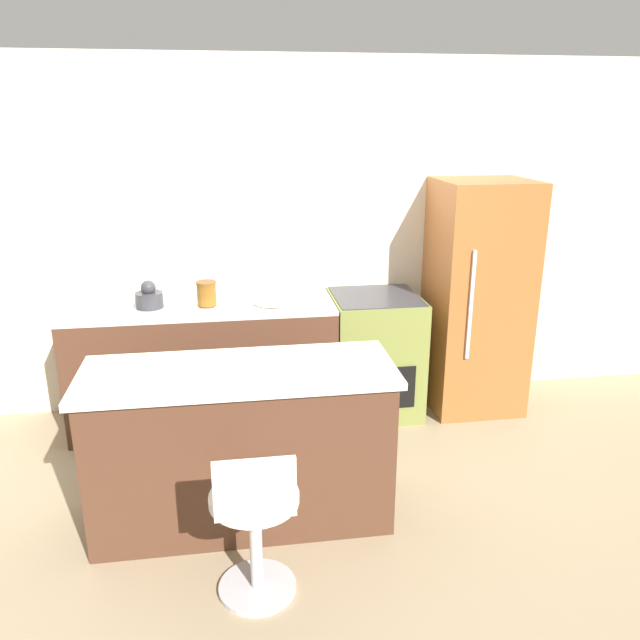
# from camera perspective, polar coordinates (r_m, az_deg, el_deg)

# --- Properties ---
(ground_plane) EXTENTS (14.00, 14.00, 0.00)m
(ground_plane) POSITION_cam_1_polar(r_m,az_deg,el_deg) (4.53, -6.66, -10.76)
(ground_plane) COLOR #998466
(wall_back) EXTENTS (8.00, 0.06, 2.60)m
(wall_back) POSITION_cam_1_polar(r_m,az_deg,el_deg) (4.74, -7.57, 7.30)
(wall_back) COLOR beige
(wall_back) RESTS_ON ground_plane
(back_counter) EXTENTS (1.88, 0.64, 0.92)m
(back_counter) POSITION_cam_1_polar(r_m,az_deg,el_deg) (4.65, -10.51, -3.96)
(back_counter) COLOR #4C2D1E
(back_counter) RESTS_ON ground_plane
(kitchen_island) EXTENTS (1.67, 0.63, 0.91)m
(kitchen_island) POSITION_cam_1_polar(r_m,az_deg,el_deg) (3.54, -7.17, -11.25)
(kitchen_island) COLOR #4C2D1E
(kitchen_island) RESTS_ON ground_plane
(oven_range) EXTENTS (0.65, 0.65, 0.92)m
(oven_range) POSITION_cam_1_polar(r_m,az_deg,el_deg) (4.76, 5.00, -3.11)
(oven_range) COLOR olive
(oven_range) RESTS_ON ground_plane
(refrigerator) EXTENTS (0.67, 0.67, 1.75)m
(refrigerator) POSITION_cam_1_polar(r_m,az_deg,el_deg) (4.86, 14.14, 2.02)
(refrigerator) COLOR #995628
(refrigerator) RESTS_ON ground_plane
(stool_chair) EXTENTS (0.42, 0.42, 0.82)m
(stool_chair) POSITION_cam_1_polar(r_m,az_deg,el_deg) (3.05, -5.93, -18.09)
(stool_chair) COLOR #B7B7BC
(stool_chair) RESTS_ON ground_plane
(kettle) EXTENTS (0.19, 0.19, 0.19)m
(kettle) POSITION_cam_1_polar(r_m,az_deg,el_deg) (4.46, -15.36, 2.03)
(kettle) COLOR #333338
(kettle) RESTS_ON back_counter
(mixing_bowl) EXTENTS (0.29, 0.29, 0.10)m
(mixing_bowl) POSITION_cam_1_polar(r_m,az_deg,el_deg) (4.44, -4.29, 2.28)
(mixing_bowl) COLOR white
(mixing_bowl) RESTS_ON back_counter
(canister_jar) EXTENTS (0.14, 0.14, 0.17)m
(canister_jar) POSITION_cam_1_polar(r_m,az_deg,el_deg) (4.42, -10.33, 2.43)
(canister_jar) COLOR brown
(canister_jar) RESTS_ON back_counter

